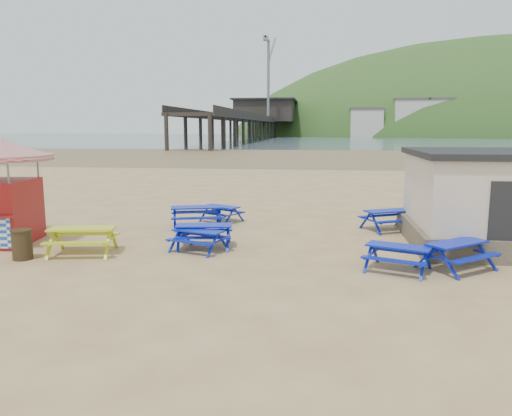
# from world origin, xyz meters

# --- Properties ---
(ground) EXTENTS (400.00, 400.00, 0.00)m
(ground) POSITION_xyz_m (0.00, 0.00, 0.00)
(ground) COLOR tan
(ground) RESTS_ON ground
(wet_sand) EXTENTS (400.00, 400.00, 0.00)m
(wet_sand) POSITION_xyz_m (0.00, 55.00, 0.00)
(wet_sand) COLOR brown
(wet_sand) RESTS_ON ground
(sea) EXTENTS (400.00, 400.00, 0.00)m
(sea) POSITION_xyz_m (0.00, 170.00, 0.01)
(sea) COLOR #435460
(sea) RESTS_ON ground
(picnic_table_blue_a) EXTENTS (2.36, 2.10, 0.84)m
(picnic_table_blue_a) POSITION_xyz_m (-0.98, 2.56, 0.42)
(picnic_table_blue_a) COLOR #082EB1
(picnic_table_blue_a) RESTS_ON ground
(picnic_table_blue_b) EXTENTS (1.99, 1.88, 0.66)m
(picnic_table_blue_b) POSITION_xyz_m (-0.28, 3.94, 0.33)
(picnic_table_blue_b) COLOR #082EB1
(picnic_table_blue_b) RESTS_ON ground
(picnic_table_blue_c) EXTENTS (2.33, 2.17, 0.78)m
(picnic_table_blue_c) POSITION_xyz_m (6.41, 2.99, 0.39)
(picnic_table_blue_c) COLOR #082EB1
(picnic_table_blue_c) RESTS_ON ground
(picnic_table_blue_d) EXTENTS (1.96, 1.77, 0.68)m
(picnic_table_blue_d) POSITION_xyz_m (-0.03, -1.08, 0.34)
(picnic_table_blue_d) COLOR #082EB1
(picnic_table_blue_d) RESTS_ON ground
(picnic_table_blue_e) EXTENTS (2.09, 1.91, 0.71)m
(picnic_table_blue_e) POSITION_xyz_m (5.93, -2.57, 0.36)
(picnic_table_blue_e) COLOR #082EB1
(picnic_table_blue_e) RESTS_ON ground
(picnic_table_blue_f) EXTENTS (2.38, 2.32, 0.78)m
(picnic_table_blue_f) POSITION_xyz_m (7.55, -2.21, 0.39)
(picnic_table_blue_f) COLOR #082EB1
(picnic_table_blue_f) RESTS_ON ground
(picnic_table_yellow) EXTENTS (2.24, 1.93, 0.83)m
(picnic_table_yellow) POSITION_xyz_m (-3.51, -1.91, 0.42)
(picnic_table_yellow) COLOR #C8D418
(picnic_table_yellow) RESTS_ON ground
(litter_bin) EXTENTS (0.62, 0.62, 0.91)m
(litter_bin) POSITION_xyz_m (-4.99, -2.75, 0.46)
(litter_bin) COLOR #3A2B15
(litter_bin) RESTS_ON ground
(pier) EXTENTS (24.00, 220.00, 39.29)m
(pier) POSITION_xyz_m (-17.99, 178.23, 5.46)
(pier) COLOR black
(pier) RESTS_ON ground
(headland_town) EXTENTS (264.00, 144.00, 108.00)m
(headland_town) POSITION_xyz_m (90.00, 229.68, -9.91)
(headland_town) COLOR #2D4C1E
(headland_town) RESTS_ON ground
(picnic_table_blue_g) EXTENTS (1.99, 1.69, 0.76)m
(picnic_table_blue_g) POSITION_xyz_m (0.04, -0.59, 0.38)
(picnic_table_blue_g) COLOR #082EB1
(picnic_table_blue_g) RESTS_ON ground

